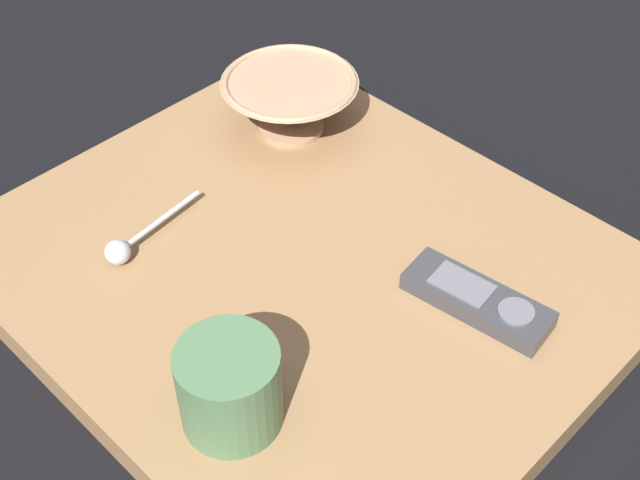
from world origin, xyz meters
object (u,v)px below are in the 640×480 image
coffee_mug (230,387)px  tv_remote_near (478,300)px  teaspoon (125,247)px  cereal_bowl (290,102)px

coffee_mug → tv_remote_near: (-0.26, 0.08, -0.03)m
coffee_mug → teaspoon: coffee_mug is taller
teaspoon → cereal_bowl: bearing=-172.5°
coffee_mug → teaspoon: bearing=-103.2°
cereal_bowl → tv_remote_near: size_ratio=1.07×
teaspoon → tv_remote_near: (-0.20, 0.31, -0.00)m
coffee_mug → tv_remote_near: size_ratio=0.58×
cereal_bowl → coffee_mug: 0.43m
coffee_mug → teaspoon: 0.24m
cereal_bowl → teaspoon: cereal_bowl is taller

